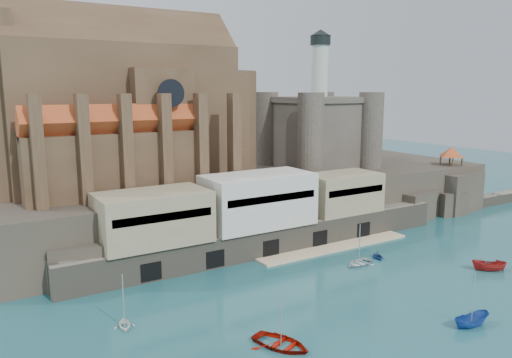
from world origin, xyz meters
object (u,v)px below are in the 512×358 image
object	(u,v)px
castle_keep	(317,128)
boat_0	(281,347)
boat_2	(471,326)
church	(134,115)
pavilion	(452,153)

from	to	relation	value
castle_keep	boat_0	xyz separation A→B (m)	(-40.63, -45.61, -18.31)
castle_keep	boat_2	bearing A→B (deg)	-110.18
castle_keep	church	bearing A→B (deg)	178.89
church	pavilion	world-z (taller)	church
church	boat_2	bearing A→B (deg)	-69.06
castle_keep	pavilion	distance (m)	30.50
pavilion	boat_2	bearing A→B (deg)	-140.03
boat_2	castle_keep	bearing A→B (deg)	-13.47
pavilion	boat_0	size ratio (longest dim) A/B	0.97
pavilion	boat_2	world-z (taller)	pavilion
church	boat_0	xyz separation A→B (m)	(-0.43, -46.38, -22.13)
castle_keep	boat_0	bearing A→B (deg)	-131.70
castle_keep	boat_0	size ratio (longest dim) A/B	4.46
boat_0	pavilion	bearing A→B (deg)	1.40
church	pavilion	distance (m)	68.65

